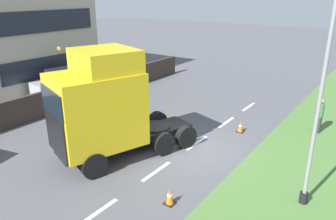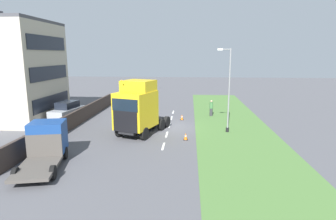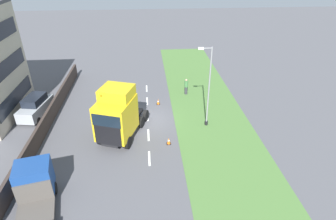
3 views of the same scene
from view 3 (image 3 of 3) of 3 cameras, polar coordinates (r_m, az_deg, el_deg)
The scene contains 11 objects.
ground_plane at distance 26.71m, azimuth -4.11°, elevation -2.05°, with size 120.00×120.00×0.00m, color #515156.
grass_verge at distance 27.36m, azimuth 8.55°, elevation -1.48°, with size 7.00×44.00×0.01m.
lane_markings at distance 27.31m, azimuth -4.14°, elevation -1.28°, with size 0.16×14.60×0.00m.
boundary_wall at distance 27.84m, azimuth -23.02°, elevation -1.38°, with size 0.25×24.00×1.48m.
lorry_cab at distance 23.18m, azimuth -10.22°, elevation -1.02°, with size 4.41×6.52×4.83m.
flatbed_truck at distance 19.70m, azimuth -25.50°, elevation -13.69°, with size 3.24×5.64×2.56m.
parked_car at distance 29.71m, azimuth -25.31°, elevation 0.62°, with size 2.41×4.49×2.05m.
lamp_post at distance 24.48m, azimuth 8.07°, elevation 3.87°, with size 1.26×0.28×7.33m.
pedestrian at distance 31.28m, azimuth 3.69°, elevation 4.75°, with size 0.39×0.39×1.81m.
traffic_cone_lead at distance 23.32m, azimuth 0.15°, elevation -6.31°, with size 0.36×0.36×0.58m.
traffic_cone_trailing at distance 29.31m, azimuth -2.00°, elevation 1.69°, with size 0.36×0.36×0.58m.
Camera 3 is at (-0.04, 22.82, 13.88)m, focal length 30.00 mm.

